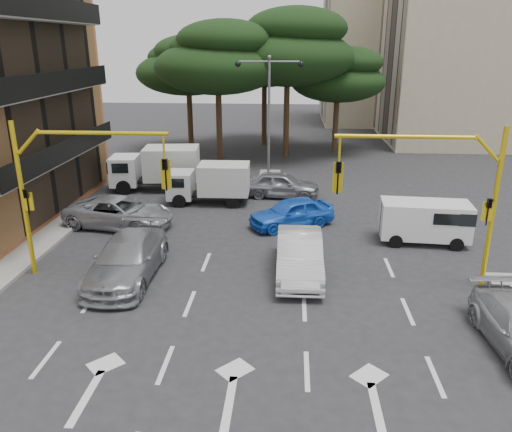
% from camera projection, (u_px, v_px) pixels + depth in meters
% --- Properties ---
extents(ground, '(120.00, 120.00, 0.00)m').
position_uv_depth(ground, '(246.00, 306.00, 17.30)').
color(ground, '#28282B').
rests_on(ground, ground).
extents(median_strip, '(1.40, 6.00, 0.15)m').
position_uv_depth(median_strip, '(268.00, 182.00, 32.34)').
color(median_strip, gray).
rests_on(median_strip, ground).
extents(apartment_beige_near, '(20.20, 12.15, 18.70)m').
position_uv_depth(apartment_beige_near, '(509.00, 34.00, 43.02)').
color(apartment_beige_near, beige).
rests_on(apartment_beige_near, ground).
extents(apartment_beige_far, '(16.20, 12.15, 16.70)m').
position_uv_depth(apartment_beige_far, '(398.00, 45.00, 55.12)').
color(apartment_beige_far, beige).
rests_on(apartment_beige_far, ground).
extents(pine_left_near, '(9.15, 9.15, 10.23)m').
position_uv_depth(pine_left_near, '(218.00, 58.00, 35.73)').
color(pine_left_near, '#382616').
rests_on(pine_left_near, ground).
extents(pine_center, '(9.98, 9.98, 11.16)m').
position_uv_depth(pine_center, '(289.00, 47.00, 37.05)').
color(pine_center, '#382616').
rests_on(pine_center, ground).
extents(pine_left_far, '(8.32, 8.32, 9.30)m').
position_uv_depth(pine_left_far, '(188.00, 65.00, 39.93)').
color(pine_left_far, '#382616').
rests_on(pine_left_far, ground).
extents(pine_right, '(7.49, 7.49, 8.37)m').
position_uv_depth(pine_right, '(339.00, 75.00, 39.35)').
color(pine_right, '#382616').
rests_on(pine_right, ground).
extents(pine_back, '(9.15, 9.15, 10.23)m').
position_uv_depth(pine_back, '(265.00, 55.00, 42.12)').
color(pine_back, '#382616').
rests_on(pine_back, ground).
extents(signal_mast_right, '(5.79, 0.37, 6.00)m').
position_uv_depth(signal_mast_right, '(444.00, 186.00, 17.44)').
color(signal_mast_right, gold).
rests_on(signal_mast_right, ground).
extents(signal_mast_left, '(5.79, 0.37, 6.00)m').
position_uv_depth(signal_mast_left, '(67.00, 179.00, 18.35)').
color(signal_mast_left, gold).
rests_on(signal_mast_left, ground).
extents(street_lamp_center, '(4.16, 0.36, 7.77)m').
position_uv_depth(street_lamp_center, '(269.00, 98.00, 30.58)').
color(street_lamp_center, slate).
rests_on(street_lamp_center, median_strip).
extents(car_white_hatch, '(1.77, 4.96, 1.63)m').
position_uv_depth(car_white_hatch, '(299.00, 255.00, 19.41)').
color(car_white_hatch, silver).
rests_on(car_white_hatch, ground).
extents(car_blue_compact, '(4.53, 3.48, 1.44)m').
position_uv_depth(car_blue_compact, '(292.00, 213.00, 24.52)').
color(car_blue_compact, blue).
rests_on(car_blue_compact, ground).
extents(car_silver_wagon, '(2.26, 5.54, 1.60)m').
position_uv_depth(car_silver_wagon, '(127.00, 258.00, 19.13)').
color(car_silver_wagon, gray).
rests_on(car_silver_wagon, ground).
extents(car_silver_cross_a, '(5.66, 3.34, 1.48)m').
position_uv_depth(car_silver_cross_a, '(119.00, 212.00, 24.48)').
color(car_silver_cross_a, '#A8AAB1').
rests_on(car_silver_cross_a, ground).
extents(car_silver_cross_b, '(4.60, 2.22, 1.51)m').
position_uv_depth(car_silver_cross_b, '(281.00, 184.00, 29.23)').
color(car_silver_cross_b, gray).
rests_on(car_silver_cross_b, ground).
extents(van_white, '(4.00, 2.03, 1.94)m').
position_uv_depth(van_white, '(424.00, 222.00, 22.49)').
color(van_white, white).
rests_on(van_white, ground).
extents(box_truck_a, '(5.59, 2.78, 2.65)m').
position_uv_depth(box_truck_a, '(156.00, 169.00, 30.50)').
color(box_truck_a, white).
rests_on(box_truck_a, ground).
extents(box_truck_b, '(4.67, 2.04, 2.28)m').
position_uv_depth(box_truck_b, '(209.00, 184.00, 27.96)').
color(box_truck_b, silver).
rests_on(box_truck_b, ground).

